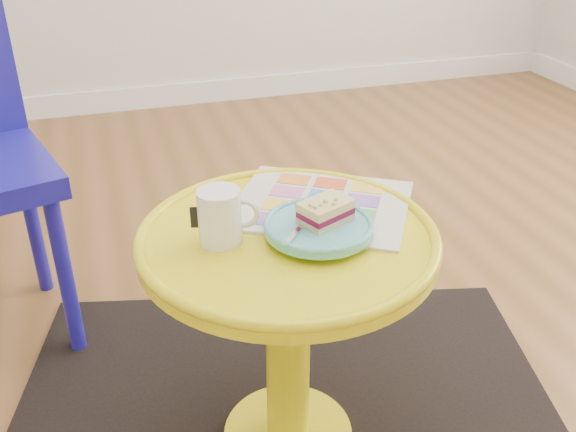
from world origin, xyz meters
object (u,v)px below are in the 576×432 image
object	(u,v)px
newspaper	(321,204)
plate	(319,228)
mug	(221,215)
side_table	(288,300)

from	to	relation	value
newspaper	plate	size ratio (longest dim) A/B	1.71
mug	plate	distance (m)	0.18
side_table	plate	size ratio (longest dim) A/B	2.81
side_table	mug	xyz separation A→B (m)	(-0.12, 0.01, 0.21)
newspaper	mug	world-z (taller)	mug
side_table	mug	world-z (taller)	mug
side_table	plate	distance (m)	0.18
newspaper	plate	distance (m)	0.13
newspaper	mug	distance (m)	0.24
newspaper	side_table	bearing A→B (deg)	-105.72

